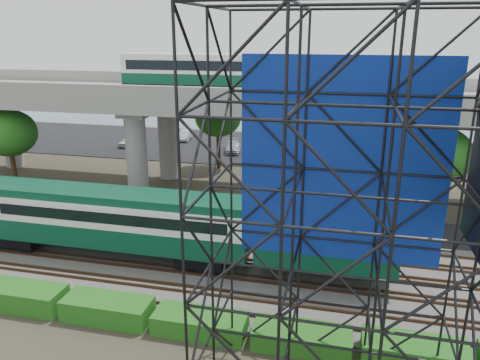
# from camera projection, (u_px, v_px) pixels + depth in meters

# --- Properties ---
(ground) EXTENTS (140.00, 140.00, 0.00)m
(ground) POSITION_uv_depth(u_px,v_px,m) (207.00, 286.00, 27.38)
(ground) COLOR #474233
(ground) RESTS_ON ground
(ballast_bed) EXTENTS (90.00, 12.00, 0.20)m
(ballast_bed) POSITION_uv_depth(u_px,v_px,m) (216.00, 268.00, 29.21)
(ballast_bed) COLOR slate
(ballast_bed) RESTS_ON ground
(service_road) EXTENTS (90.00, 5.00, 0.08)m
(service_road) POSITION_uv_depth(u_px,v_px,m) (246.00, 219.00, 37.11)
(service_road) COLOR black
(service_road) RESTS_ON ground
(parking_lot) EXTENTS (90.00, 18.00, 0.08)m
(parking_lot) POSITION_uv_depth(u_px,v_px,m) (286.00, 149.00, 58.90)
(parking_lot) COLOR black
(parking_lot) RESTS_ON ground
(harbor_water) EXTENTS (140.00, 40.00, 0.03)m
(harbor_water) POSITION_uv_depth(u_px,v_px,m) (304.00, 119.00, 79.31)
(harbor_water) COLOR #42536C
(harbor_water) RESTS_ON ground
(rail_tracks) EXTENTS (90.00, 9.52, 0.16)m
(rail_tracks) POSITION_uv_depth(u_px,v_px,m) (216.00, 266.00, 29.15)
(rail_tracks) COLOR #472D1E
(rail_tracks) RESTS_ON ballast_bed
(commuter_train) EXTENTS (29.30, 3.06, 4.30)m
(commuter_train) POSITION_uv_depth(u_px,v_px,m) (136.00, 220.00, 29.50)
(commuter_train) COLOR black
(commuter_train) RESTS_ON rail_tracks
(overpass) EXTENTS (80.00, 12.00, 12.40)m
(overpass) POSITION_uv_depth(u_px,v_px,m) (255.00, 105.00, 39.82)
(overpass) COLOR #9E9B93
(overpass) RESTS_ON ground
(scaffold_tower) EXTENTS (9.36, 6.36, 15.00)m
(scaffold_tower) POSITION_uv_depth(u_px,v_px,m) (337.00, 237.00, 16.11)
(scaffold_tower) COLOR black
(scaffold_tower) RESTS_ON ground
(hedge_strip) EXTENTS (34.60, 1.80, 1.20)m
(hedge_strip) POSITION_uv_depth(u_px,v_px,m) (200.00, 322.00, 23.00)
(hedge_strip) COLOR #135415
(hedge_strip) RESTS_ON ground
(trees) EXTENTS (40.94, 16.94, 7.69)m
(trees) POSITION_uv_depth(u_px,v_px,m) (209.00, 133.00, 41.69)
(trees) COLOR #382314
(trees) RESTS_ON ground
(suv) EXTENTS (5.93, 4.49, 1.50)m
(suv) POSITION_uv_depth(u_px,v_px,m) (59.00, 191.00, 41.13)
(suv) COLOR black
(suv) RESTS_ON service_road
(parked_cars) EXTENTS (39.10, 9.81, 1.31)m
(parked_cars) POSITION_uv_depth(u_px,v_px,m) (284.00, 144.00, 58.51)
(parked_cars) COLOR silver
(parked_cars) RESTS_ON parking_lot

